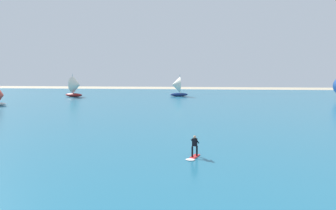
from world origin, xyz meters
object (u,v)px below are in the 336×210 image
kitesurfer (194,150)px  sailboat_heeled_over (0,97)px  sailboat_far_left (76,86)px  sailboat_anchored_offshore (176,86)px

kitesurfer → sailboat_heeled_over: 46.91m
kitesurfer → sailboat_far_left: size_ratio=0.38×
sailboat_heeled_over → sailboat_far_left: sailboat_far_left is taller
kitesurfer → sailboat_anchored_offshore: (-4.39, 52.92, 1.76)m
sailboat_heeled_over → sailboat_far_left: 19.66m
kitesurfer → sailboat_anchored_offshore: size_ratio=0.39×
sailboat_heeled_over → sailboat_anchored_offshore: size_ratio=0.68×
sailboat_heeled_over → sailboat_anchored_offshore: sailboat_anchored_offshore is taller
kitesurfer → sailboat_far_left: sailboat_far_left is taller
kitesurfer → sailboat_anchored_offshore: 53.13m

